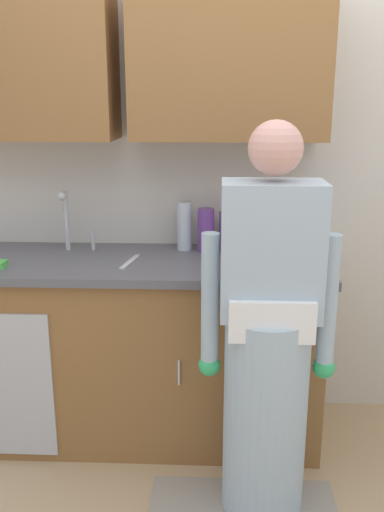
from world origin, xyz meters
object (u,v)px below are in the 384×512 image
Objects in this scene: sink at (69,260)px; person_at_sink at (267,359)px; bottle_water_tall at (254,234)px; bottle_cleaner_spray at (206,230)px; cup_by_sink at (243,259)px; bottle_water_short at (271,234)px; bottle_dish_liquid at (226,231)px; bottle_soap at (185,226)px; knife_on_counter at (130,261)px.

person_at_sink is (0.93, -0.56, -0.23)m from sink.
bottle_water_tall is 0.24m from bottle_cleaner_spray.
cup_by_sink is (0.17, -0.28, -0.07)m from bottle_cleaner_spray.
bottle_water_tall is at bearing 76.32° from cup_by_sink.
bottle_cleaner_spray is (-0.24, 0.01, 0.01)m from bottle_water_tall.
sink is 0.70m from bottle_cleaner_spray.
sink reaches higher than cup_by_sink.
bottle_water_short is at bearing 18.52° from bottle_water_tall.
sink is 0.31× the size of person_at_sink.
bottle_dish_liquid is at bearing 103.60° from cup_by_sink.
bottle_dish_liquid is 0.10m from bottle_cleaner_spray.
bottle_dish_liquid is at bearing -179.57° from bottle_water_short.
bottle_dish_liquid is at bearing 12.35° from sink.
bottle_dish_liquid is 0.21m from bottle_soap.
bottle_water_tall is 0.88× the size of bottle_cleaner_spray.
bottle_dish_liquid is 0.91× the size of bottle_cleaner_spray.
bottle_water_tall is at bearing 8.77° from sink.
bottle_cleaner_spray is 0.33m from cup_by_sink.
person_at_sink is at bearing -31.14° from sink.
person_at_sink is 0.91m from bottle_soap.
bottle_water_tall is at bearing 119.66° from knife_on_counter.
bottle_water_short is 2.08× the size of cup_by_sink.
person_at_sink is 0.82m from bottle_dish_liquid.
bottle_soap is 0.37m from knife_on_counter.
bottle_cleaner_spray is at bearing -16.37° from bottle_soap.
bottle_soap is at bearing 178.68° from bottle_water_short.
sink is 0.80m from bottle_dish_liquid.
sink is 1.11m from person_at_sink.
knife_on_counter is at bearing 141.16° from person_at_sink.
sink is 0.32m from knife_on_counter.
sink is 0.60m from bottle_soap.
cup_by_sink is at bearing -117.55° from bottle_water_short.
knife_on_counter is at bearing 173.18° from cup_by_sink.
bottle_soap is 2.96× the size of cup_by_sink.
person_at_sink reaches higher than bottle_cleaner_spray.
knife_on_counter is (-0.36, -0.21, -0.11)m from bottle_cleaner_spray.
bottle_water_short is 0.73× the size of knife_on_counter.
bottle_soap reaches higher than bottle_dish_liquid.
bottle_water_short is 0.34m from cup_by_sink.
sink reaches higher than bottle_cleaner_spray.
bottle_water_tall is 0.35m from bottle_soap.
bottle_cleaner_spray is at bearing 178.05° from bottle_water_tall.
knife_on_counter is at bearing -135.09° from bottle_soap.
bottle_dish_liquid is at bearing -3.20° from bottle_soap.
cup_by_sink is (-0.16, -0.30, -0.05)m from bottle_water_short.
bottle_cleaner_spray is at bearing 110.09° from person_at_sink.
bottle_water_short is at bearing 0.43° from bottle_dish_liquid.
person_at_sink is 19.31× the size of cup_by_sink.
sink is at bearing -91.07° from knife_on_counter.
sink is 2.08× the size of knife_on_counter.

